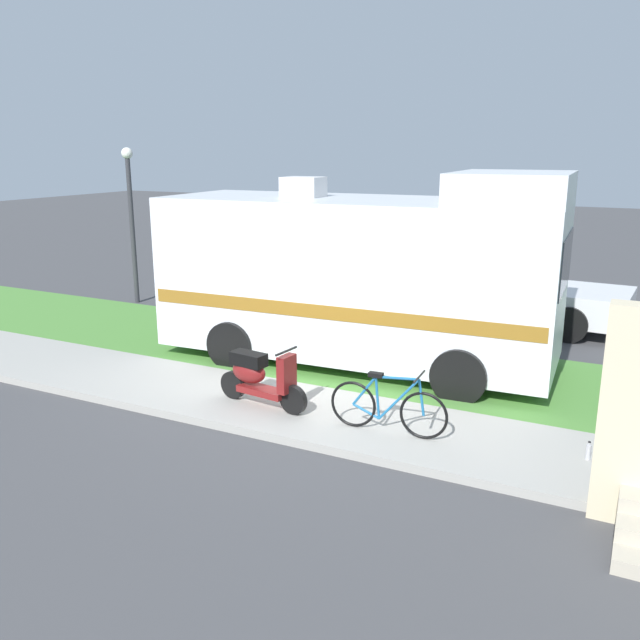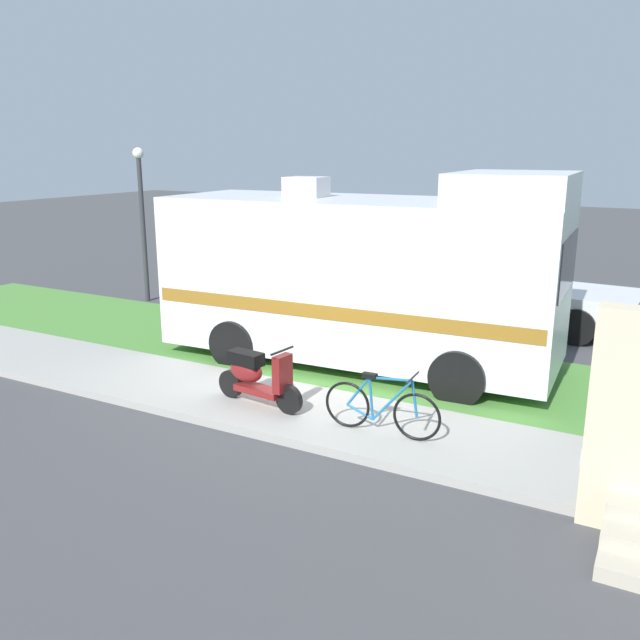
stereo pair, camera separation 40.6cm
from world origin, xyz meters
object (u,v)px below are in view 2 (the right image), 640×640
(motorhome_rv, at_px, (365,275))
(bicycle, at_px, (381,408))
(scooter, at_px, (256,376))
(bottle_green, at_px, (582,456))
(pickup_truck_near, at_px, (495,282))
(street_lamp_post, at_px, (142,209))

(motorhome_rv, xyz_separation_m, bicycle, (1.64, -2.94, -1.20))
(scooter, relative_size, bottle_green, 6.54)
(motorhome_rv, height_order, pickup_truck_near, motorhome_rv)
(motorhome_rv, relative_size, scooter, 4.53)
(bottle_green, xyz_separation_m, street_lamp_post, (-11.46, 4.67, 2.19))
(motorhome_rv, relative_size, street_lamp_post, 1.83)
(bicycle, bearing_deg, bottle_green, 8.05)
(motorhome_rv, height_order, street_lamp_post, street_lamp_post)
(pickup_truck_near, bearing_deg, scooter, -103.94)
(scooter, distance_m, bicycle, 2.11)
(scooter, height_order, pickup_truck_near, pickup_truck_near)
(pickup_truck_near, bearing_deg, motorhome_rv, -106.90)
(scooter, bearing_deg, bicycle, -2.22)
(motorhome_rv, xyz_separation_m, scooter, (-0.47, -2.86, -1.12))
(motorhome_rv, xyz_separation_m, street_lamp_post, (-7.26, 2.09, 0.72))
(bicycle, height_order, street_lamp_post, street_lamp_post)
(bottle_green, bearing_deg, pickup_truck_near, 112.76)
(scooter, relative_size, street_lamp_post, 0.40)
(motorhome_rv, bearing_deg, scooter, -99.34)
(scooter, distance_m, bottle_green, 4.69)
(scooter, height_order, street_lamp_post, street_lamp_post)
(bicycle, relative_size, street_lamp_post, 0.43)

